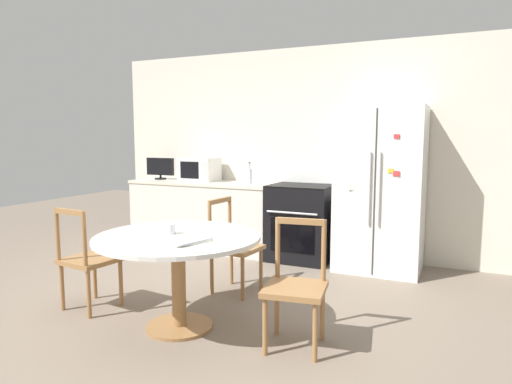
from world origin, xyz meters
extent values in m
plane|color=gray|center=(0.00, 0.00, 0.00)|extent=(14.00, 14.00, 0.00)
cube|color=silver|center=(0.00, 2.65, 1.30)|extent=(5.20, 0.10, 2.60)
cube|color=silver|center=(-1.20, 2.29, 0.43)|extent=(2.00, 0.62, 0.86)
cube|color=beige|center=(-1.20, 2.29, 0.88)|extent=(2.03, 0.64, 0.03)
cube|color=white|center=(1.12, 2.23, 0.91)|extent=(0.92, 0.70, 1.82)
cube|color=#333333|center=(1.12, 1.87, 0.91)|extent=(0.01, 0.01, 1.75)
cylinder|color=silver|center=(1.07, 1.86, 0.96)|extent=(0.02, 0.02, 0.77)
cylinder|color=silver|center=(1.17, 1.86, 0.96)|extent=(0.02, 0.02, 0.77)
cube|color=white|center=(0.88, 1.87, 0.96)|extent=(0.07, 0.02, 0.05)
cube|color=red|center=(1.34, 1.87, 1.12)|extent=(0.07, 0.01, 0.05)
cube|color=red|center=(1.33, 1.87, 1.50)|extent=(0.06, 0.01, 0.05)
cube|color=yellow|center=(1.28, 1.87, 1.15)|extent=(0.05, 0.01, 0.04)
cube|color=black|center=(0.19, 2.26, 0.45)|extent=(0.74, 0.64, 0.90)
cube|color=black|center=(0.19, 1.94, 0.36)|extent=(0.53, 0.01, 0.40)
cylinder|color=silver|center=(0.19, 1.91, 0.63)|extent=(0.61, 0.02, 0.02)
cube|color=black|center=(0.19, 2.26, 0.91)|extent=(0.74, 0.64, 0.02)
cube|color=white|center=(0.19, 2.55, 1.00)|extent=(0.74, 0.06, 0.16)
cube|color=white|center=(-1.29, 2.34, 1.06)|extent=(0.48, 0.36, 0.32)
cube|color=black|center=(-1.34, 2.16, 1.06)|extent=(0.28, 0.01, 0.22)
cube|color=silver|center=(-1.12, 2.16, 1.06)|extent=(0.10, 0.01, 0.23)
cylinder|color=black|center=(-1.92, 2.31, 0.91)|extent=(0.16, 0.16, 0.02)
cylinder|color=black|center=(-1.92, 2.31, 0.94)|extent=(0.03, 0.03, 0.04)
cube|color=black|center=(-1.92, 2.31, 1.08)|extent=(0.43, 0.05, 0.24)
cylinder|color=silver|center=(-0.53, 2.31, 0.99)|extent=(0.07, 0.07, 0.19)
cylinder|color=silver|center=(-0.53, 2.31, 1.12)|extent=(0.03, 0.03, 0.07)
cylinder|color=#262626|center=(-0.53, 2.31, 1.16)|extent=(0.03, 0.03, 0.01)
cylinder|color=white|center=(-0.01, -0.05, 0.72)|extent=(1.28, 1.28, 0.03)
cylinder|color=#9E7042|center=(-0.01, -0.05, 0.37)|extent=(0.11, 0.11, 0.68)
cylinder|color=#9E7042|center=(-0.01, -0.05, 0.01)|extent=(0.52, 0.52, 0.03)
cube|color=#9E7042|center=(0.93, 0.01, 0.43)|extent=(0.48, 0.48, 0.04)
cylinder|color=#9E7042|center=(1.12, -0.13, 0.21)|extent=(0.04, 0.04, 0.41)
cylinder|color=#9E7042|center=(0.78, -0.19, 0.21)|extent=(0.04, 0.04, 0.41)
cylinder|color=#9E7042|center=(1.07, 0.21, 0.21)|extent=(0.04, 0.04, 0.41)
cylinder|color=#9E7042|center=(0.73, 0.15, 0.21)|extent=(0.04, 0.04, 0.41)
cylinder|color=#9E7042|center=(1.07, 0.22, 0.68)|extent=(0.04, 0.04, 0.45)
cylinder|color=#9E7042|center=(0.73, 0.17, 0.68)|extent=(0.04, 0.04, 0.45)
cube|color=#9E7042|center=(0.90, 0.20, 0.88)|extent=(0.35, 0.09, 0.04)
cube|color=#9E7042|center=(-0.95, -0.02, 0.43)|extent=(0.46, 0.46, 0.04)
cylinder|color=#9E7042|center=(-1.10, 0.17, 0.21)|extent=(0.04, 0.04, 0.41)
cylinder|color=#9E7042|center=(-0.76, 0.13, 0.21)|extent=(0.04, 0.04, 0.41)
cylinder|color=#9E7042|center=(-1.14, -0.17, 0.21)|extent=(0.04, 0.04, 0.41)
cylinder|color=#9E7042|center=(-0.80, -0.21, 0.21)|extent=(0.04, 0.04, 0.41)
cylinder|color=#9E7042|center=(-1.14, -0.19, 0.68)|extent=(0.04, 0.04, 0.45)
cylinder|color=#9E7042|center=(-0.80, -0.22, 0.68)|extent=(0.04, 0.04, 0.45)
cube|color=#9E7042|center=(-0.97, -0.21, 0.88)|extent=(0.35, 0.07, 0.04)
cube|color=#9E7042|center=(0.01, 0.88, 0.43)|extent=(0.46, 0.46, 0.04)
cylinder|color=#9E7042|center=(0.20, 1.04, 0.21)|extent=(0.04, 0.04, 0.41)
cylinder|color=#9E7042|center=(0.17, 0.70, 0.21)|extent=(0.04, 0.04, 0.41)
cylinder|color=#9E7042|center=(-0.14, 1.07, 0.21)|extent=(0.04, 0.04, 0.41)
cylinder|color=#9E7042|center=(-0.17, 0.73, 0.21)|extent=(0.04, 0.04, 0.41)
cylinder|color=#9E7042|center=(-0.16, 1.07, 0.68)|extent=(0.04, 0.04, 0.45)
cylinder|color=#9E7042|center=(-0.19, 0.73, 0.68)|extent=(0.04, 0.04, 0.45)
cube|color=#9E7042|center=(-0.17, 0.90, 0.88)|extent=(0.07, 0.35, 0.04)
cylinder|color=silver|center=(-0.10, -0.03, 0.78)|extent=(0.09, 0.09, 0.08)
cylinder|color=red|center=(-0.10, -0.03, 0.76)|extent=(0.08, 0.08, 0.04)
cube|color=white|center=(0.18, -0.22, 0.74)|extent=(0.33, 0.37, 0.01)
cube|color=beige|center=(0.18, -0.22, 0.75)|extent=(0.32, 0.36, 0.01)
cube|color=silver|center=(0.18, -0.22, 0.76)|extent=(0.30, 0.35, 0.01)
camera|label=1|loc=(1.98, -2.92, 1.50)|focal=32.00mm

